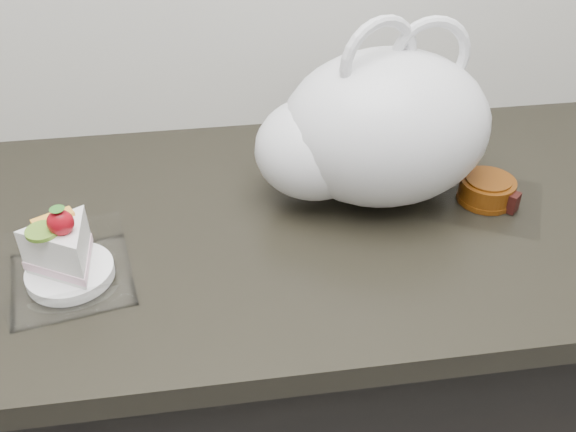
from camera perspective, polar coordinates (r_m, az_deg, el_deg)
The scene contains 4 objects.
counter at distance 1.33m, azimuth -2.30°, elevation -15.82°, with size 2.04×0.64×0.90m.
cake_tray at distance 0.93m, azimuth -19.04°, elevation -3.80°, with size 0.19×0.19×0.13m.
mooncake_wrap at distance 1.10m, azimuth 17.28°, elevation 2.04°, with size 0.24×0.23×0.04m.
plastic_bag at distance 1.02m, azimuth 7.45°, elevation 7.53°, with size 0.41×0.32×0.30m.
Camera 1 is at (-0.07, 0.88, 1.51)m, focal length 40.00 mm.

